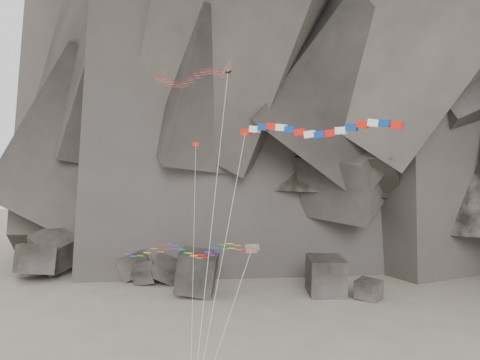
% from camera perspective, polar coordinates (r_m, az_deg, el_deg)
% --- Properties ---
extents(headland, '(110.00, 70.00, 84.00)m').
position_cam_1_polar(headland, '(113.63, 8.36, 14.01)').
color(headland, '#524943').
rests_on(headland, ground).
extents(boulder_field, '(76.96, 17.46, 8.46)m').
position_cam_1_polar(boulder_field, '(82.04, -8.88, -9.47)').
color(boulder_field, '#47423F').
rests_on(boulder_field, ground).
extents(delta_kite, '(9.15, 15.00, 26.06)m').
position_cam_1_polar(delta_kite, '(49.07, -5.71, 10.80)').
color(delta_kite, red).
rests_on(delta_kite, ground).
extents(banner_kite, '(13.11, 12.86, 20.32)m').
position_cam_1_polar(banner_kite, '(41.82, 7.98, 5.35)').
color(banner_kite, red).
rests_on(banner_kite, ground).
extents(parafoil_kite, '(12.14, 10.27, 10.72)m').
position_cam_1_polar(parafoil_kite, '(44.39, -6.11, -7.43)').
color(parafoil_kite, gold).
rests_on(parafoil_kite, ground).
extents(pennant_kite, '(4.19, 12.85, 18.81)m').
position_cam_1_polar(pennant_kite, '(43.29, -4.90, -1.96)').
color(pennant_kite, red).
rests_on(pennant_kite, ground).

